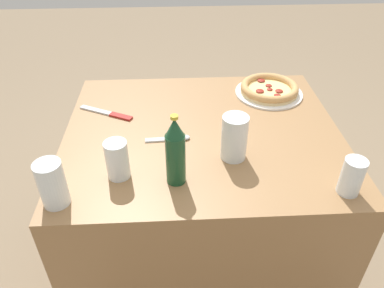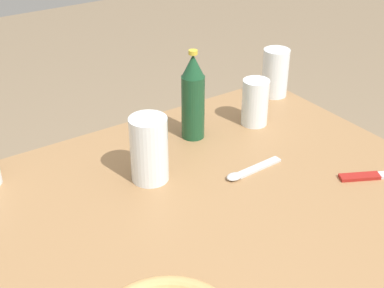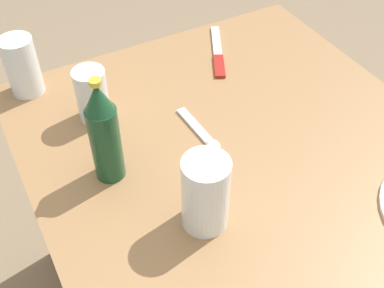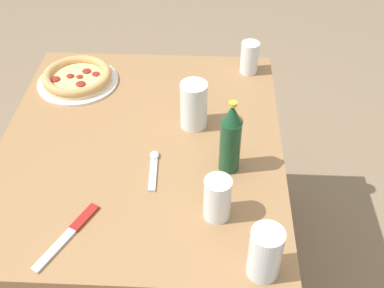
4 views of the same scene
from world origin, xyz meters
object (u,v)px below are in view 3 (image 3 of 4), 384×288
at_px(glass_red_wine, 205,196).
at_px(glass_lemonade, 23,68).
at_px(glass_iced_tea, 92,98).
at_px(knife, 218,53).
at_px(beer_bottle, 104,133).
at_px(spoon, 203,134).

height_order(glass_red_wine, glass_lemonade, glass_red_wine).
relative_size(glass_iced_tea, knife, 0.58).
bearing_deg(glass_iced_tea, glass_red_wine, -168.34).
xyz_separation_m(glass_iced_tea, knife, (0.08, -0.36, -0.05)).
xyz_separation_m(glass_red_wine, knife, (0.44, -0.29, -0.07)).
bearing_deg(glass_iced_tea, glass_lemonade, 33.09).
distance_m(glass_lemonade, beer_bottle, 0.35).
bearing_deg(glass_red_wine, spoon, -28.62).
distance_m(glass_lemonade, knife, 0.48).
height_order(glass_red_wine, knife, glass_red_wine).
xyz_separation_m(beer_bottle, spoon, (0.01, -0.21, -0.10)).
height_order(glass_iced_tea, spoon, glass_iced_tea).
relative_size(glass_red_wine, glass_iced_tea, 1.23).
xyz_separation_m(glass_lemonade, knife, (-0.08, -0.47, -0.06)).
distance_m(glass_red_wine, beer_bottle, 0.22).
distance_m(glass_lemonade, glass_iced_tea, 0.20).
height_order(glass_lemonade, beer_bottle, beer_bottle).
relative_size(glass_red_wine, spoon, 0.97).
xyz_separation_m(glass_lemonade, beer_bottle, (-0.34, -0.07, 0.04)).
bearing_deg(glass_iced_tea, beer_bottle, 169.42).
height_order(glass_red_wine, beer_bottle, beer_bottle).
relative_size(glass_lemonade, glass_iced_tea, 1.13).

